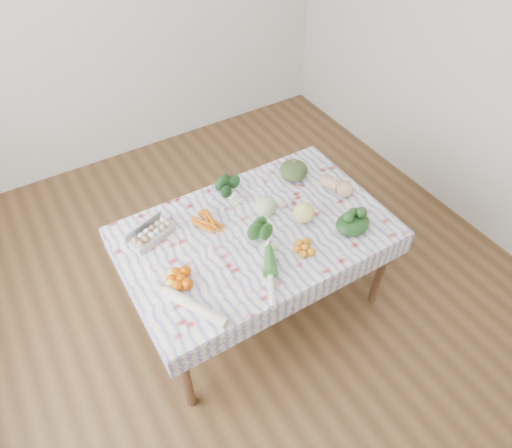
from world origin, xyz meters
The scene contains 17 objects.
ground centered at (0.00, 0.00, 0.00)m, with size 4.50×4.50×0.00m, color #54371C.
wall_back centered at (0.00, 2.25, 1.40)m, with size 4.00×0.04×2.80m, color silver.
dining_table centered at (0.00, 0.00, 0.68)m, with size 1.60×1.00×0.75m.
tablecloth centered at (0.00, 0.00, 0.76)m, with size 1.66×1.06×0.01m, color white.
egg_carton centered at (-0.57, 0.26, 0.80)m, with size 0.28×0.11×0.07m, color #AEAFA9.
carrot_bunch centered at (-0.22, 0.14, 0.78)m, with size 0.25×0.23×0.05m, color #CE6207.
kale_bunch centered at (0.02, 0.35, 0.83)m, with size 0.15×0.13×0.13m, color #143615.
kabocha_squash centered at (0.49, 0.30, 0.83)m, with size 0.20×0.20×0.13m, color #374B22.
cabbage centered at (0.13, 0.09, 0.83)m, with size 0.14×0.14×0.14m, color #A6BF7F.
butternut_squash centered at (0.66, 0.04, 0.81)m, with size 0.11×0.23×0.11m, color tan.
orange_cluster centered at (-0.56, -0.12, 0.80)m, with size 0.21×0.21×0.07m, color #D35300.
broccoli centered at (-0.03, -0.11, 0.81)m, with size 0.14×0.14×0.10m, color #1F511A.
mandarin_cluster centered at (0.17, -0.29, 0.79)m, with size 0.17×0.17×0.05m, color orange.
grapefruit centered at (0.30, -0.08, 0.83)m, with size 0.13×0.13×0.13m, color #D9D065.
spinach_bag centered at (0.51, -0.30, 0.81)m, with size 0.23×0.18×0.10m, color #143312.
daikon centered at (-0.58, -0.33, 0.79)m, with size 0.06×0.06×0.43m, color beige.
leek centered at (-0.13, -0.37, 0.78)m, with size 0.04×0.04×0.39m, color silver.
Camera 1 is at (-1.01, -1.67, 2.83)m, focal length 32.00 mm.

